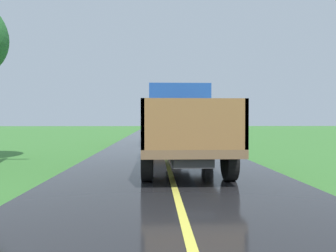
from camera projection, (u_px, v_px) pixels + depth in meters
name	position (u px, v px, depth m)	size (l,w,h in m)	color
banana_truck_near	(181.00, 125.00, 10.31)	(2.38, 5.82, 2.80)	#2D2D30
banana_truck_far	(161.00, 123.00, 22.24)	(2.38, 5.81, 2.80)	#2D2D30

